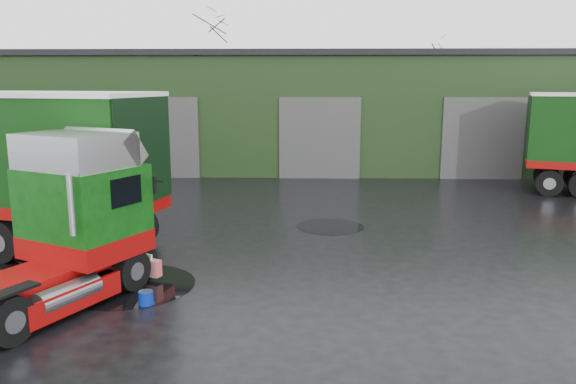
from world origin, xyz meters
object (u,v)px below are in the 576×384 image
at_px(hero_tractor, 20,228).
at_px(tree_back_b, 418,95).
at_px(warehouse, 317,109).
at_px(wash_bucket, 146,298).
at_px(tree_back_a, 210,82).

bearing_deg(hero_tractor, tree_back_b, 92.60).
bearing_deg(warehouse, wash_bucket, -100.57).
distance_m(wash_bucket, tree_back_b, 34.85).
bearing_deg(hero_tractor, wash_bucket, 39.61).
bearing_deg(tree_back_a, tree_back_b, 0.00).
bearing_deg(tree_back_a, wash_bucket, -83.30).
relative_size(wash_bucket, tree_back_a, 0.03).
height_order(hero_tractor, tree_back_b, tree_back_b).
bearing_deg(wash_bucket, warehouse, 79.43).
bearing_deg(warehouse, tree_back_a, 128.66).
distance_m(hero_tractor, wash_bucket, 2.91).
relative_size(hero_tractor, tree_back_b, 0.79).
distance_m(hero_tractor, tree_back_a, 33.16).
relative_size(hero_tractor, tree_back_a, 0.62).
xyz_separation_m(hero_tractor, tree_back_b, (14.50, 33.00, 1.92)).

